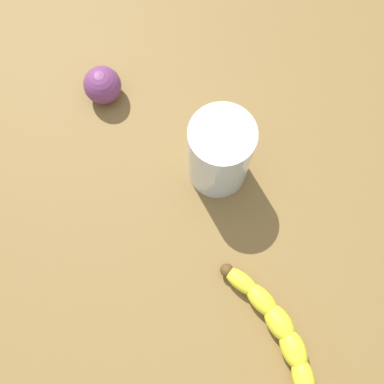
% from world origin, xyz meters
% --- Properties ---
extents(wooden_tabletop, '(1.20, 1.20, 0.03)m').
position_xyz_m(wooden_tabletop, '(0.00, 0.00, 0.01)').
color(wooden_tabletop, brown).
rests_on(wooden_tabletop, ground).
extents(banana, '(0.19, 0.15, 0.03)m').
position_xyz_m(banana, '(-0.12, -0.14, 0.05)').
color(banana, yellow).
rests_on(banana, wooden_tabletop).
extents(smoothie_glass, '(0.08, 0.08, 0.13)m').
position_xyz_m(smoothie_glass, '(0.10, -0.03, 0.09)').
color(smoothie_glass, silver).
rests_on(smoothie_glass, wooden_tabletop).
extents(plum_fruit, '(0.06, 0.06, 0.06)m').
position_xyz_m(plum_fruit, '(0.19, 0.16, 0.06)').
color(plum_fruit, '#6B3360').
rests_on(plum_fruit, wooden_tabletop).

